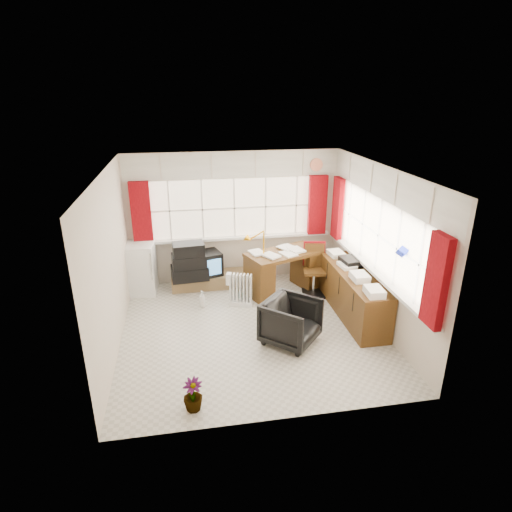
{
  "coord_description": "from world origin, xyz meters",
  "views": [
    {
      "loc": [
        -0.95,
        -5.78,
        3.54
      ],
      "look_at": [
        0.16,
        0.55,
        1.02
      ],
      "focal_mm": 30.0,
      "sensor_mm": 36.0,
      "label": 1
    }
  ],
  "objects_px": {
    "desk": "(283,270)",
    "tv_bench": "(209,280)",
    "desk_lamp": "(264,238)",
    "credenza": "(353,293)",
    "office_chair": "(291,322)",
    "crt_tv": "(207,263)",
    "task_chair": "(314,266)",
    "radiator": "(241,293)",
    "mini_fridge": "(140,268)"
  },
  "relations": [
    {
      "from": "desk",
      "to": "crt_tv",
      "type": "xyz_separation_m",
      "value": [
        -1.37,
        0.45,
        0.04
      ]
    },
    {
      "from": "desk",
      "to": "radiator",
      "type": "distance_m",
      "value": 0.97
    },
    {
      "from": "desk_lamp",
      "to": "office_chair",
      "type": "height_order",
      "value": "desk_lamp"
    },
    {
      "from": "credenza",
      "to": "task_chair",
      "type": "bearing_deg",
      "value": 112.54
    },
    {
      "from": "task_chair",
      "to": "credenza",
      "type": "height_order",
      "value": "task_chair"
    },
    {
      "from": "desk",
      "to": "tv_bench",
      "type": "xyz_separation_m",
      "value": [
        -1.35,
        0.46,
        -0.31
      ]
    },
    {
      "from": "credenza",
      "to": "office_chair",
      "type": "bearing_deg",
      "value": -152.04
    },
    {
      "from": "desk",
      "to": "office_chair",
      "type": "xyz_separation_m",
      "value": [
        -0.29,
        -1.7,
        -0.09
      ]
    },
    {
      "from": "crt_tv",
      "to": "office_chair",
      "type": "bearing_deg",
      "value": -63.27
    },
    {
      "from": "credenza",
      "to": "tv_bench",
      "type": "distance_m",
      "value": 2.75
    },
    {
      "from": "desk_lamp",
      "to": "task_chair",
      "type": "height_order",
      "value": "desk_lamp"
    },
    {
      "from": "credenza",
      "to": "desk_lamp",
      "type": "bearing_deg",
      "value": 144.3
    },
    {
      "from": "credenza",
      "to": "desk",
      "type": "bearing_deg",
      "value": 131.3
    },
    {
      "from": "mini_fridge",
      "to": "crt_tv",
      "type": "bearing_deg",
      "value": 0.9
    },
    {
      "from": "credenza",
      "to": "crt_tv",
      "type": "distance_m",
      "value": 2.75
    },
    {
      "from": "radiator",
      "to": "mini_fridge",
      "type": "height_order",
      "value": "mini_fridge"
    },
    {
      "from": "radiator",
      "to": "crt_tv",
      "type": "xyz_separation_m",
      "value": [
        -0.52,
        0.87,
        0.23
      ]
    },
    {
      "from": "task_chair",
      "to": "crt_tv",
      "type": "distance_m",
      "value": 2.0
    },
    {
      "from": "task_chair",
      "to": "mini_fridge",
      "type": "height_order",
      "value": "task_chair"
    },
    {
      "from": "office_chair",
      "to": "crt_tv",
      "type": "relative_size",
      "value": 1.25
    },
    {
      "from": "office_chair",
      "to": "radiator",
      "type": "distance_m",
      "value": 1.4
    },
    {
      "from": "mini_fridge",
      "to": "office_chair",
      "type": "bearing_deg",
      "value": -42.66
    },
    {
      "from": "radiator",
      "to": "task_chair",
      "type": "bearing_deg",
      "value": 12.05
    },
    {
      "from": "task_chair",
      "to": "office_chair",
      "type": "relative_size",
      "value": 1.29
    },
    {
      "from": "office_chair",
      "to": "desk",
      "type": "bearing_deg",
      "value": 32.09
    },
    {
      "from": "radiator",
      "to": "mini_fridge",
      "type": "bearing_deg",
      "value": 153.94
    },
    {
      "from": "radiator",
      "to": "credenza",
      "type": "bearing_deg",
      "value": -19.55
    },
    {
      "from": "crt_tv",
      "to": "mini_fridge",
      "type": "distance_m",
      "value": 1.23
    },
    {
      "from": "desk_lamp",
      "to": "credenza",
      "type": "distance_m",
      "value": 1.78
    },
    {
      "from": "desk_lamp",
      "to": "office_chair",
      "type": "relative_size",
      "value": 0.63
    },
    {
      "from": "office_chair",
      "to": "mini_fridge",
      "type": "xyz_separation_m",
      "value": [
        -2.31,
        2.13,
        0.13
      ]
    },
    {
      "from": "tv_bench",
      "to": "task_chair",
      "type": "bearing_deg",
      "value": -17.28
    },
    {
      "from": "credenza",
      "to": "tv_bench",
      "type": "relative_size",
      "value": 1.43
    },
    {
      "from": "task_chair",
      "to": "credenza",
      "type": "bearing_deg",
      "value": -67.46
    },
    {
      "from": "crt_tv",
      "to": "task_chair",
      "type": "bearing_deg",
      "value": -16.72
    },
    {
      "from": "radiator",
      "to": "tv_bench",
      "type": "bearing_deg",
      "value": 119.18
    },
    {
      "from": "task_chair",
      "to": "mini_fridge",
      "type": "xyz_separation_m",
      "value": [
        -3.14,
        0.56,
        -0.04
      ]
    },
    {
      "from": "desk_lamp",
      "to": "radiator",
      "type": "bearing_deg",
      "value": -145.45
    },
    {
      "from": "desk",
      "to": "tv_bench",
      "type": "height_order",
      "value": "desk"
    },
    {
      "from": "desk",
      "to": "desk_lamp",
      "type": "relative_size",
      "value": 3.18
    },
    {
      "from": "desk",
      "to": "credenza",
      "type": "bearing_deg",
      "value": -48.7
    },
    {
      "from": "tv_bench",
      "to": "credenza",
      "type": "bearing_deg",
      "value": -33.7
    },
    {
      "from": "office_chair",
      "to": "radiator",
      "type": "bearing_deg",
      "value": 65.61
    },
    {
      "from": "task_chair",
      "to": "credenza",
      "type": "relative_size",
      "value": 0.48
    },
    {
      "from": "radiator",
      "to": "tv_bench",
      "type": "distance_m",
      "value": 1.02
    },
    {
      "from": "desk_lamp",
      "to": "tv_bench",
      "type": "height_order",
      "value": "desk_lamp"
    },
    {
      "from": "desk_lamp",
      "to": "tv_bench",
      "type": "relative_size",
      "value": 0.34
    },
    {
      "from": "radiator",
      "to": "crt_tv",
      "type": "relative_size",
      "value": 0.98
    },
    {
      "from": "credenza",
      "to": "crt_tv",
      "type": "relative_size",
      "value": 3.33
    },
    {
      "from": "desk",
      "to": "office_chair",
      "type": "height_order",
      "value": "desk"
    }
  ]
}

